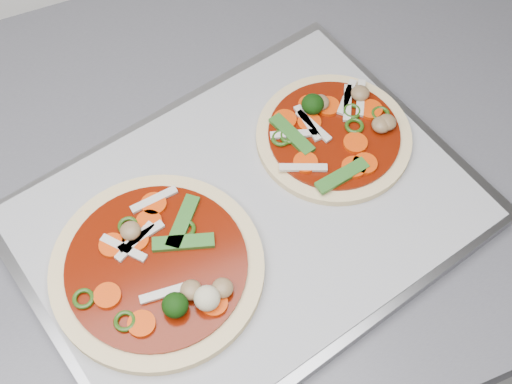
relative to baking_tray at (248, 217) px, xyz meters
name	(u,v)px	position (x,y,z in m)	size (l,w,h in m)	color
baking_tray	(248,217)	(0.00, 0.00, 0.00)	(0.43, 0.32, 0.01)	gray
parchment	(248,213)	(0.00, 0.00, 0.01)	(0.42, 0.30, 0.00)	#A0A0A6
pizza_left	(158,268)	(-0.10, -0.03, 0.02)	(0.21, 0.21, 0.03)	#E1BC89
pizza_right	(334,133)	(0.12, 0.05, 0.02)	(0.19, 0.19, 0.03)	#E1BC89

